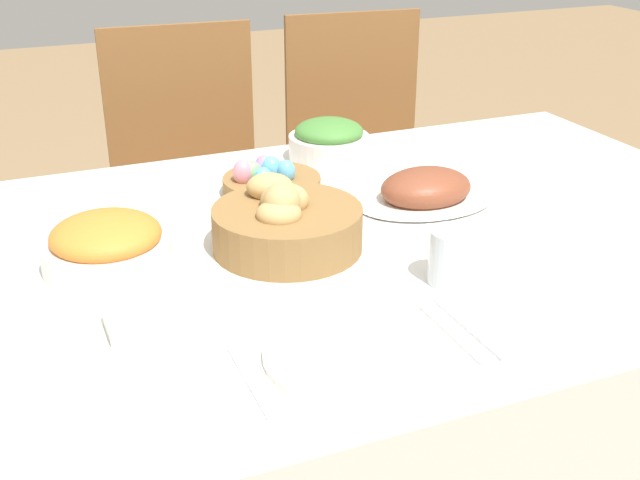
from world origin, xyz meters
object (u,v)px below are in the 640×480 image
Objects in this scene: ham_platter at (426,191)px; dinner_plate at (354,353)px; chair_far_center at (194,197)px; butter_dish at (149,318)px; egg_basket at (270,182)px; green_salad_bowl at (329,141)px; bread_basket at (286,224)px; fork at (249,379)px; drinking_cup at (453,257)px; knife at (450,332)px; chair_far_right at (363,172)px; spoon at (468,328)px; carrot_bowl at (107,245)px.

ham_platter reaches higher than dinner_plate.
chair_far_center is 8.17× the size of butter_dish.
egg_basket is 0.25m from green_salad_bowl.
bread_basket is 0.40m from fork.
ham_platter is at bearing 67.52° from drinking_cup.
dinner_plate is 0.30m from butter_dish.
dinner_plate is 1.39× the size of knife.
butter_dish reaches higher than knife.
knife is at bearing -115.47° from ham_platter.
green_salad_bowl is 0.62m from drinking_cup.
green_salad_bowl is at bearing 57.84° from bread_basket.
chair_far_right reaches higher than dinner_plate.
fork is 0.20m from butter_dish.
knife is (-0.21, -0.44, -0.02)m from ham_platter.
knife is (0.05, -0.61, -0.02)m from egg_basket.
chair_far_center is at bearing 92.96° from knife.
egg_basket is at bearing -123.62° from chair_far_right.
bread_basket is (-0.59, -0.91, 0.29)m from chair_far_right.
knife is (0.15, 0.00, -0.00)m from dinner_plate.
green_salad_bowl reaches higher than spoon.
ham_platter is at bearing -102.53° from chair_far_right.
drinking_cup is 0.47m from butter_dish.
chair_far_right reaches higher than carrot_bowl.
chair_far_right is 3.93× the size of dinner_plate.
drinking_cup is at bearing -47.80° from bread_basket.
dinner_plate is 0.15m from knife.
fork is at bearing -97.48° from chair_far_center.
chair_far_center is at bearing 90.40° from egg_basket.
bread_basket is 0.90× the size of ham_platter.
chair_far_center is at bearing -174.73° from chair_far_right.
green_salad_bowl reaches higher than egg_basket.
fork and spoon have the same top height.
ham_platter is (0.27, -0.81, 0.27)m from chair_far_center.
bread_basket is 1.04× the size of dinner_plate.
dinner_plate is (-0.09, -0.61, -0.02)m from egg_basket.
drinking_cup is (0.49, -0.26, 0.00)m from carrot_bowl.
drinking_cup is (0.23, 0.14, 0.04)m from dinner_plate.
carrot_bowl is 1.77× the size of butter_dish.
knife is at bearing -100.53° from green_salad_bowl.
drinking_cup is 0.75× the size of butter_dish.
carrot_bowl reaches higher than butter_dish.
fork is at bearing -116.17° from chair_far_right.
dinner_plate is at bearing 0.29° from fork.
bread_basket is 1.43× the size of green_salad_bowl.
chair_far_right is 5.47× the size of spoon.
spoon is 0.45m from butter_dish.
chair_far_right reaches higher than fork.
knife is (-0.47, -1.26, 0.25)m from chair_far_right.
carrot_bowl is at bearing -149.27° from egg_basket.
chair_far_right is 1.40m from butter_dish.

